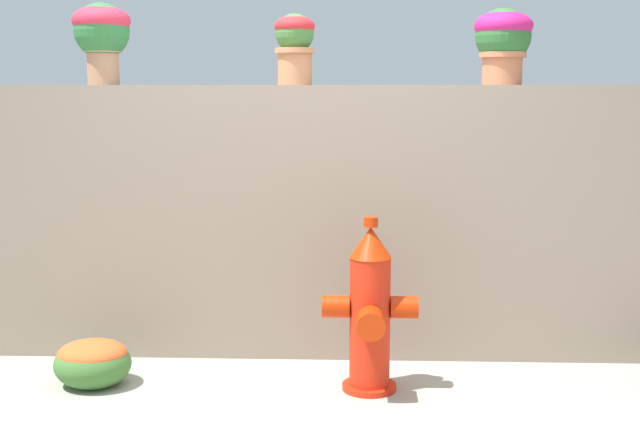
{
  "coord_description": "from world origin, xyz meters",
  "views": [
    {
      "loc": [
        0.29,
        -3.57,
        1.51
      ],
      "look_at": [
        0.12,
        0.98,
        0.81
      ],
      "focal_mm": 46.3,
      "sensor_mm": 36.0,
      "label": 1
    }
  ],
  "objects_px": {
    "flower_bush_right": "(93,361)",
    "potted_plant_1": "(102,32)",
    "potted_plant_2": "(295,42)",
    "potted_plant_3": "(503,39)",
    "fire_hydrant": "(370,312)"
  },
  "relations": [
    {
      "from": "potted_plant_2",
      "to": "flower_bush_right",
      "type": "relative_size",
      "value": 0.99
    },
    {
      "from": "potted_plant_2",
      "to": "flower_bush_right",
      "type": "height_order",
      "value": "potted_plant_2"
    },
    {
      "from": "fire_hydrant",
      "to": "flower_bush_right",
      "type": "height_order",
      "value": "fire_hydrant"
    },
    {
      "from": "potted_plant_3",
      "to": "fire_hydrant",
      "type": "xyz_separation_m",
      "value": [
        -0.75,
        -0.68,
        -1.41
      ]
    },
    {
      "from": "potted_plant_1",
      "to": "potted_plant_2",
      "type": "bearing_deg",
      "value": -1.45
    },
    {
      "from": "potted_plant_1",
      "to": "potted_plant_3",
      "type": "relative_size",
      "value": 1.09
    },
    {
      "from": "potted_plant_1",
      "to": "fire_hydrant",
      "type": "height_order",
      "value": "potted_plant_1"
    },
    {
      "from": "flower_bush_right",
      "to": "potted_plant_1",
      "type": "bearing_deg",
      "value": 97.36
    },
    {
      "from": "potted_plant_1",
      "to": "flower_bush_right",
      "type": "xyz_separation_m",
      "value": [
        0.09,
        -0.68,
        -1.73
      ]
    },
    {
      "from": "potted_plant_1",
      "to": "fire_hydrant",
      "type": "relative_size",
      "value": 0.52
    },
    {
      "from": "potted_plant_3",
      "to": "potted_plant_2",
      "type": "bearing_deg",
      "value": -179.5
    },
    {
      "from": "fire_hydrant",
      "to": "potted_plant_1",
      "type": "bearing_deg",
      "value": 155.54
    },
    {
      "from": "potted_plant_3",
      "to": "potted_plant_1",
      "type": "bearing_deg",
      "value": 179.55
    },
    {
      "from": "potted_plant_2",
      "to": "flower_bush_right",
      "type": "xyz_separation_m",
      "value": [
        -1.02,
        -0.65,
        -1.67
      ]
    },
    {
      "from": "potted_plant_2",
      "to": "potted_plant_3",
      "type": "distance_m",
      "value": 1.17
    }
  ]
}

